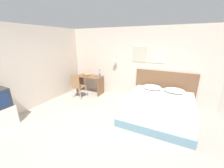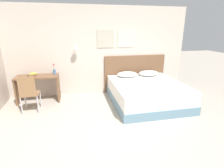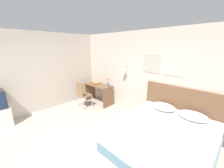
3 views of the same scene
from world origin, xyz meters
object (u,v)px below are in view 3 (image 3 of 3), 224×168
(pillow_right, at_px, (193,116))
(folded_towel_near_foot, at_px, (157,131))
(bed, at_px, (162,137))
(flower_vase, at_px, (108,84))
(desk_chair, at_px, (82,93))
(desk, at_px, (99,90))
(headboard, at_px, (181,109))
(pillow_left, at_px, (163,107))
(fruit_bowl, at_px, (96,83))

(pillow_right, relative_size, folded_towel_near_foot, 1.93)
(bed, xyz_separation_m, flower_vase, (-2.49, 0.79, 0.58))
(pillow_right, relative_size, desk_chair, 0.67)
(pillow_right, relative_size, desk, 0.56)
(desk_chair, bearing_deg, bed, -0.37)
(desk_chair, bearing_deg, desk, 83.15)
(headboard, relative_size, desk_chair, 2.15)
(headboard, bearing_deg, desk, -173.49)
(bed, height_order, pillow_right, pillow_right)
(flower_vase, bearing_deg, desk_chair, -125.30)
(headboard, distance_m, folded_towel_near_foot, 1.36)
(pillow_left, distance_m, folded_towel_near_foot, 1.11)
(folded_towel_near_foot, distance_m, flower_vase, 2.75)
(pillow_left, height_order, desk_chair, desk_chair)
(bed, height_order, pillow_left, pillow_left)
(pillow_right, height_order, folded_towel_near_foot, pillow_right)
(desk_chair, xyz_separation_m, fruit_bowl, (-0.04, 0.67, 0.25))
(bed, bearing_deg, headboard, 90.00)
(headboard, xyz_separation_m, desk, (-2.96, -0.34, -0.07))
(pillow_left, distance_m, fruit_bowl, 2.73)
(folded_towel_near_foot, height_order, flower_vase, flower_vase)
(bed, distance_m, pillow_left, 0.90)
(bed, relative_size, pillow_right, 3.27)
(desk, bearing_deg, folded_towel_near_foot, -19.08)
(flower_vase, bearing_deg, pillow_left, -1.39)
(pillow_right, distance_m, flower_vase, 2.85)
(pillow_left, bearing_deg, pillow_right, 0.00)
(pillow_left, height_order, fruit_bowl, fruit_bowl)
(desk_chair, bearing_deg, fruit_bowl, 93.67)
(pillow_left, relative_size, fruit_bowl, 2.41)
(flower_vase, bearing_deg, bed, -17.60)
(pillow_left, xyz_separation_m, fruit_bowl, (-2.73, -0.05, 0.14))
(bed, relative_size, desk, 1.82)
(bed, height_order, headboard, headboard)
(bed, distance_m, desk_chair, 3.05)
(headboard, xyz_separation_m, flower_vase, (-2.49, -0.26, 0.27))
(pillow_left, bearing_deg, headboard, 41.88)
(headboard, relative_size, flower_vase, 6.52)
(pillow_left, height_order, folded_towel_near_foot, pillow_left)
(folded_towel_near_foot, bearing_deg, headboard, 90.43)
(folded_towel_near_foot, xyz_separation_m, desk, (-2.97, 1.03, -0.09))
(bed, xyz_separation_m, folded_towel_near_foot, (0.01, -0.31, 0.32))
(folded_towel_near_foot, relative_size, fruit_bowl, 1.25)
(pillow_left, xyz_separation_m, flower_vase, (-2.14, 0.05, 0.21))
(folded_towel_near_foot, xyz_separation_m, desk_chair, (-3.05, 0.33, -0.06))
(pillow_left, bearing_deg, desk, -179.54)
(headboard, height_order, pillow_left, headboard)
(bed, distance_m, fruit_bowl, 3.20)
(pillow_right, distance_m, desk, 3.31)
(bed, bearing_deg, pillow_right, 64.45)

